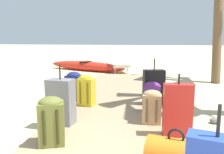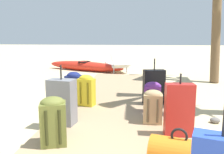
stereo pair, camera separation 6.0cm
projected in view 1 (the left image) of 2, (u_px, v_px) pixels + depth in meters
The scene contains 15 objects.
ground_plane at pixel (115, 122), 3.89m from camera, with size 60.00×60.00×0.00m, color #D1BA8C.
boardwalk at pixel (119, 107), 4.59m from camera, with size 2.06×7.26×0.08m, color tan.
suitcase_red at pixel (178, 110), 3.12m from camera, with size 0.38×0.19×0.83m.
suitcase_grey at pixel (61, 102), 3.56m from camera, with size 0.42×0.30×0.88m.
backpack_purple at pixel (152, 96), 4.12m from camera, with size 0.29×0.22×0.53m.
backpack_navy at pixel (74, 85), 4.89m from camera, with size 0.34×0.31×0.58m.
backpack_yellow at pixel (86, 89), 4.50m from camera, with size 0.34×0.26×0.58m.
backpack_tan at pixel (152, 106), 3.60m from camera, with size 0.29×0.25×0.51m.
suitcase_black at pixel (154, 87), 4.58m from camera, with size 0.43×0.26×0.88m.
backpack_olive at pixel (51, 119), 2.89m from camera, with size 0.36×0.33×0.60m.
lounge_chair at pixel (119, 63), 9.10m from camera, with size 1.10×1.67×0.76m.
kayak at pixel (86, 66), 9.48m from camera, with size 3.37×1.82×0.37m.
rock_right_near at pixel (215, 121), 3.83m from camera, with size 0.16×0.13×0.09m, color slate.
rock_left_far at pixel (57, 82), 6.69m from camera, with size 0.38×0.40×0.19m, color #5B5651.
rock_left_near at pixel (58, 88), 5.97m from camera, with size 0.33×0.35×0.17m, color slate.
Camera 1 is at (0.39, -0.78, 1.39)m, focal length 38.67 mm.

